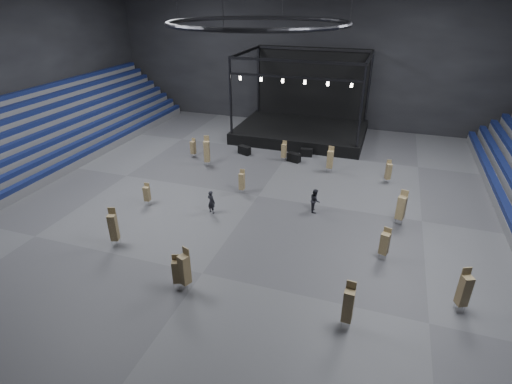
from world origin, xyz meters
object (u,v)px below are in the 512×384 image
(chair_stack_0, at_px, (147,193))
(flight_case_mid, at_px, (294,157))
(crew_member, at_px, (315,200))
(chair_stack_2, at_px, (385,243))
(chair_stack_6, at_px, (242,181))
(flight_case_right, at_px, (306,152))
(chair_stack_8, at_px, (284,150))
(chair_stack_10, at_px, (330,159))
(chair_stack_1, at_px, (193,147))
(chair_stack_12, at_px, (207,151))
(flight_case_left, at_px, (244,150))
(man_center, at_px, (211,202))
(stage, at_px, (303,123))
(chair_stack_13, at_px, (401,207))
(chair_stack_3, at_px, (177,271))
(chair_stack_4, at_px, (464,290))
(chair_stack_7, at_px, (348,305))
(chair_stack_9, at_px, (113,227))
(chair_stack_5, at_px, (184,269))
(chair_stack_11, at_px, (388,171))

(chair_stack_0, bearing_deg, flight_case_mid, 48.80)
(crew_member, bearing_deg, chair_stack_0, 89.50)
(chair_stack_2, height_order, chair_stack_6, chair_stack_2)
(flight_case_right, height_order, chair_stack_8, chair_stack_8)
(chair_stack_10, bearing_deg, chair_stack_1, -176.43)
(chair_stack_10, bearing_deg, flight_case_right, 132.45)
(chair_stack_2, xyz_separation_m, chair_stack_12, (-16.57, 10.11, 0.33))
(chair_stack_0, bearing_deg, chair_stack_10, 35.31)
(flight_case_left, xyz_separation_m, chair_stack_0, (-3.43, -12.52, 0.54))
(chair_stack_10, distance_m, man_center, 12.58)
(man_center, bearing_deg, chair_stack_6, -85.03)
(stage, bearing_deg, chair_stack_13, -57.56)
(chair_stack_0, distance_m, chair_stack_3, 10.52)
(chair_stack_4, bearing_deg, chair_stack_12, 122.33)
(chair_stack_7, distance_m, chair_stack_9, 15.37)
(flight_case_mid, relative_size, chair_stack_10, 0.52)
(chair_stack_5, bearing_deg, chair_stack_1, 137.42)
(chair_stack_1, relative_size, chair_stack_13, 0.75)
(chair_stack_11, bearing_deg, flight_case_mid, 145.82)
(chair_stack_6, height_order, chair_stack_7, chair_stack_7)
(flight_case_left, xyz_separation_m, chair_stack_4, (18.25, -17.44, 0.91))
(flight_case_mid, distance_m, chair_stack_2, 16.39)
(stage, relative_size, chair_stack_3, 6.77)
(chair_stack_6, distance_m, chair_stack_7, 15.70)
(chair_stack_11, bearing_deg, chair_stack_7, -114.70)
(flight_case_right, distance_m, chair_stack_8, 2.72)
(flight_case_left, height_order, chair_stack_6, chair_stack_6)
(flight_case_right, relative_size, chair_stack_9, 0.44)
(chair_stack_1, bearing_deg, chair_stack_6, -28.89)
(chair_stack_3, height_order, chair_stack_5, chair_stack_5)
(stage, height_order, chair_stack_5, stage)
(stage, bearing_deg, flight_case_mid, -82.96)
(flight_case_left, distance_m, flight_case_mid, 5.27)
(chair_stack_7, bearing_deg, chair_stack_10, 105.08)
(chair_stack_0, bearing_deg, chair_stack_8, 51.82)
(chair_stack_4, bearing_deg, flight_case_right, 98.37)
(chair_stack_3, bearing_deg, flight_case_left, 77.22)
(chair_stack_12, bearing_deg, man_center, -78.32)
(chair_stack_4, height_order, chair_stack_11, chair_stack_4)
(stage, distance_m, man_center, 20.07)
(chair_stack_1, relative_size, crew_member, 1.06)
(chair_stack_0, relative_size, chair_stack_1, 0.92)
(flight_case_mid, distance_m, chair_stack_4, 21.48)
(chair_stack_0, height_order, chair_stack_1, chair_stack_1)
(flight_case_mid, distance_m, flight_case_right, 1.97)
(chair_stack_8, height_order, chair_stack_12, chair_stack_12)
(crew_member, bearing_deg, chair_stack_8, 13.86)
(chair_stack_5, xyz_separation_m, chair_stack_11, (10.08, 17.98, -0.28))
(chair_stack_6, relative_size, chair_stack_7, 0.78)
(chair_stack_13, bearing_deg, chair_stack_7, -85.19)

